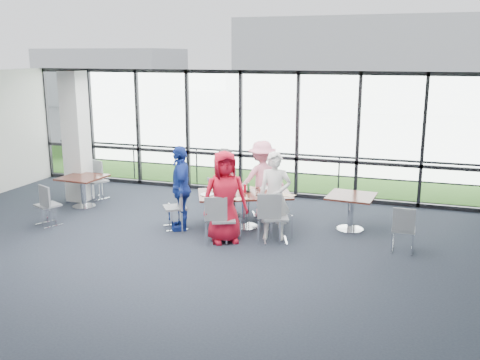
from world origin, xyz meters
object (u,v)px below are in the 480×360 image
(chair_main_fr, at_px, (262,197))
(diner_near_right, at_px, (275,196))
(chair_main_end, at_px, (175,207))
(structural_column, at_px, (76,137))
(diner_far_left, at_px, (223,183))
(chair_spare_la, at_px, (48,205))
(chair_spare_r, at_px, (403,229))
(chair_main_nl, at_px, (223,220))
(chair_spare_lb, at_px, (97,181))
(side_table_left, at_px, (83,181))
(diner_end, at_px, (181,188))
(main_table, at_px, (245,199))
(diner_far_right, at_px, (262,179))
(chair_main_nr, at_px, (276,218))
(side_table_right, at_px, (351,200))
(diner_near_left, at_px, (225,197))
(chair_main_fl, at_px, (220,195))

(chair_main_fr, bearing_deg, diner_near_right, 90.52)
(chair_main_end, bearing_deg, chair_main_fr, 102.20)
(structural_column, xyz_separation_m, diner_far_left, (3.93, -0.20, -0.82))
(structural_column, bearing_deg, chair_main_end, -22.10)
(chair_spare_la, bearing_deg, chair_spare_r, 31.24)
(structural_column, xyz_separation_m, chair_main_nl, (4.52, -1.81, -1.14))
(chair_spare_la, distance_m, chair_spare_lb, 2.22)
(side_table_left, height_order, diner_end, diner_end)
(main_table, bearing_deg, chair_main_nl, -119.91)
(diner_end, xyz_separation_m, chair_spare_r, (4.45, 0.11, -0.46))
(diner_end, bearing_deg, chair_main_end, -102.05)
(side_table_left, xyz_separation_m, chair_main_nl, (4.04, -1.27, -0.18))
(side_table_left, height_order, diner_far_right, diner_far_right)
(main_table, relative_size, diner_far_right, 1.27)
(chair_main_fr, distance_m, chair_spare_r, 3.44)
(diner_far_right, bearing_deg, chair_spare_la, -10.04)
(diner_far_left, relative_size, diner_end, 0.88)
(chair_main_nr, height_order, chair_spare_la, chair_main_nr)
(chair_spare_lb, bearing_deg, side_table_right, -160.68)
(diner_far_left, distance_m, chair_main_nl, 1.74)
(structural_column, xyz_separation_m, main_table, (4.62, -0.79, -0.98))
(side_table_right, relative_size, chair_main_fr, 1.23)
(side_table_left, bearing_deg, diner_near_right, -8.64)
(diner_end, xyz_separation_m, chair_main_nl, (1.12, -0.51, -0.42))
(diner_near_left, height_order, chair_main_fl, diner_near_left)
(chair_main_fr, bearing_deg, diner_end, 24.57)
(chair_main_nr, distance_m, chair_main_end, 2.20)
(diner_end, relative_size, chair_main_fr, 2.16)
(diner_near_right, distance_m, diner_end, 2.00)
(structural_column, relative_size, chair_spare_lb, 3.45)
(main_table, bearing_deg, diner_far_left, 115.01)
(side_table_right, height_order, chair_main_nr, chair_main_nr)
(diner_near_right, bearing_deg, side_table_right, 26.23)
(diner_near_right, relative_size, diner_far_right, 1.02)
(diner_near_left, bearing_deg, diner_far_left, 77.76)
(diner_near_right, bearing_deg, diner_near_left, -163.33)
(chair_main_nl, height_order, chair_main_end, chair_main_nl)
(chair_main_fl, bearing_deg, diner_far_left, 141.05)
(chair_main_nl, bearing_deg, chair_spare_lb, 131.03)
(diner_far_left, distance_m, chair_main_fr, 0.95)
(diner_far_left, xyz_separation_m, chair_main_nr, (1.54, -1.24, -0.29))
(chair_main_nl, height_order, chair_main_fr, chair_main_nl)
(structural_column, relative_size, diner_near_right, 1.83)
(side_table_left, relative_size, chair_spare_r, 1.17)
(chair_spare_r, bearing_deg, diner_far_left, 165.12)
(diner_far_left, relative_size, chair_main_fr, 1.91)
(diner_near_left, distance_m, chair_main_nl, 0.44)
(structural_column, relative_size, diner_near_left, 1.77)
(diner_near_right, bearing_deg, diner_end, 169.54)
(diner_near_left, relative_size, diner_far_left, 1.15)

